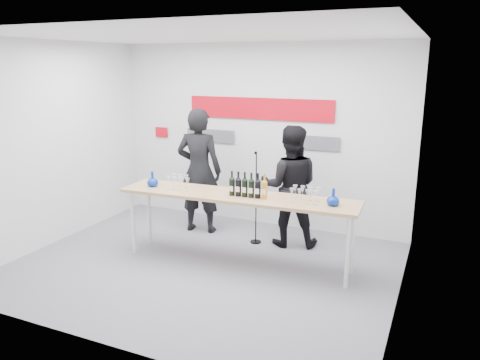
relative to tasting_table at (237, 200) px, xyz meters
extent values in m
plane|color=slate|center=(-0.37, -0.29, -0.90)|extent=(5.00, 5.00, 0.00)
cube|color=silver|center=(-0.37, 1.71, 0.60)|extent=(5.00, 0.04, 3.00)
cube|color=red|center=(-0.37, 1.68, 1.05)|extent=(2.50, 0.02, 0.35)
cube|color=#59595E|center=(-1.27, 1.68, 0.55)|extent=(0.90, 0.02, 0.22)
cube|color=#59595E|center=(0.53, 1.68, 0.55)|extent=(0.90, 0.02, 0.22)
cube|color=red|center=(-2.27, 1.68, 0.55)|extent=(0.25, 0.02, 0.18)
cube|color=tan|center=(0.00, 0.00, 0.05)|extent=(3.27, 0.81, 0.04)
cylinder|color=silver|center=(-1.50, -0.29, -0.43)|extent=(0.05, 0.05, 0.93)
cylinder|color=silver|center=(1.52, -0.14, -0.43)|extent=(0.05, 0.05, 0.93)
cylinder|color=silver|center=(-1.52, 0.14, -0.43)|extent=(0.05, 0.05, 0.93)
cylinder|color=silver|center=(1.50, 0.29, -0.43)|extent=(0.05, 0.05, 0.93)
imported|color=black|center=(-1.08, 0.93, 0.10)|extent=(0.80, 0.59, 2.00)
imported|color=black|center=(0.43, 0.95, 0.01)|extent=(1.05, 0.92, 1.81)
cylinder|color=black|center=(-0.05, 0.80, -0.89)|extent=(0.17, 0.17, 0.02)
cylinder|color=black|center=(-0.05, 0.80, -0.21)|extent=(0.02, 0.02, 1.38)
sphere|color=black|center=(-0.05, 0.77, 0.50)|extent=(0.05, 0.05, 0.05)
camera|label=1|loc=(2.47, -5.44, 1.77)|focal=35.00mm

